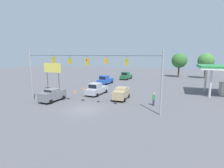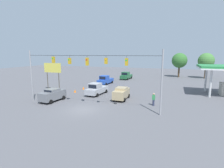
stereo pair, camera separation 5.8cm
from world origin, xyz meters
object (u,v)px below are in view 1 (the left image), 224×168
overhead_signal_span (87,71)px  traffic_cone_second (75,91)px  tree_horizon_left (179,61)px  roadside_billboard (53,70)px  pickup_truck_green_withflow_deep (126,76)px  tree_horizon_right (206,61)px  sedan_grey_parked_shoulder (53,95)px  pickup_truck_blue_withflow_far (105,80)px  pedestrian (154,99)px  traffic_cone_nearest (64,95)px  sedan_tan_crossing_near (121,93)px  traffic_cone_fifth (95,83)px  traffic_cone_fourth (90,85)px  traffic_cone_farthest (102,81)px  traffic_cone_third (83,88)px  pickup_truck_silver_withflow_mid (97,89)px

overhead_signal_span → traffic_cone_second: (6.58, -7.29, -4.71)m
tree_horizon_left → roadside_billboard: bearing=52.2°
pickup_truck_green_withflow_deep → tree_horizon_right: (-21.37, -9.41, 4.17)m
sedan_grey_parked_shoulder → pickup_truck_blue_withflow_far: pickup_truck_blue_withflow_far is taller
pedestrian → tree_horizon_right: bearing=-108.2°
roadside_billboard → traffic_cone_nearest: bearing=146.1°
sedan_tan_crossing_near → pedestrian: (-5.22, 1.77, -0.09)m
traffic_cone_fifth → roadside_billboard: size_ratio=0.10×
traffic_cone_fourth → traffic_cone_farthest: bearing=-91.1°
overhead_signal_span → traffic_cone_third: overhead_signal_span is taller
sedan_tan_crossing_near → pickup_truck_silver_withflow_mid: (5.14, -1.76, -0.04)m
pickup_truck_silver_withflow_mid → traffic_cone_third: (4.44, -3.20, -0.70)m
sedan_grey_parked_shoulder → tree_horizon_right: bearing=-125.6°
pickup_truck_green_withflow_deep → tree_horizon_left: bearing=-145.0°
traffic_cone_nearest → roadside_billboard: (4.58, -3.08, 3.73)m
sedan_tan_crossing_near → traffic_cone_fourth: bearing=-40.4°
pickup_truck_blue_withflow_far → traffic_cone_farthest: size_ratio=9.87×
overhead_signal_span → pedestrian: size_ratio=10.62×
traffic_cone_fifth → tree_horizon_right: 33.19m
traffic_cone_second → traffic_cone_fifth: same height
pickup_truck_silver_withflow_mid → tree_horizon_right: (-21.26, -29.60, 4.17)m
sedan_tan_crossing_near → tree_horizon_left: 33.33m
sedan_grey_parked_shoulder → traffic_cone_second: (0.09, -6.47, -0.73)m
traffic_cone_nearest → pickup_truck_green_withflow_deep: bearing=-101.2°
pickup_truck_blue_withflow_far → roadside_billboard: 12.75m
traffic_cone_third → traffic_cone_farthest: bearing=-89.2°
sedan_tan_crossing_near → pickup_truck_silver_withflow_mid: bearing=-18.9°
traffic_cone_fourth → traffic_cone_nearest: bearing=90.0°
pickup_truck_silver_withflow_mid → roadside_billboard: size_ratio=1.00×
traffic_cone_nearest → pedestrian: 15.07m
traffic_cone_fourth → traffic_cone_third: bearing=94.3°
traffic_cone_second → tree_horizon_right: 39.45m
traffic_cone_fifth → traffic_cone_farthest: same height
traffic_cone_second → roadside_billboard: bearing=1.7°
sedan_tan_crossing_near → roadside_billboard: roadside_billboard is taller
pickup_truck_green_withflow_deep → traffic_cone_fourth: pickup_truck_green_withflow_deep is taller
sedan_grey_parked_shoulder → traffic_cone_nearest: 3.35m
pickup_truck_green_withflow_deep → tree_horizon_right: tree_horizon_right is taller
traffic_cone_nearest → pedestrian: pedestrian is taller
sedan_tan_crossing_near → traffic_cone_second: size_ratio=7.66×
traffic_cone_fourth → tree_horizon_left: (-18.75, -23.49, 4.84)m
sedan_grey_parked_shoulder → pickup_truck_silver_withflow_mid: bearing=-125.3°
pickup_truck_green_withflow_deep → tree_horizon_right: size_ratio=0.70×
traffic_cone_farthest → overhead_signal_span: bearing=108.2°
traffic_cone_fourth → pedestrian: (-15.06, 10.14, 0.65)m
traffic_cone_fifth → tree_horizon_left: size_ratio=0.07×
sedan_grey_parked_shoulder → traffic_cone_third: sedan_grey_parked_shoulder is taller
traffic_cone_second → roadside_billboard: 6.02m
traffic_cone_second → tree_horizon_left: (-18.60, -29.93, 4.84)m
overhead_signal_span → roadside_billboard: (11.30, -7.15, -0.97)m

